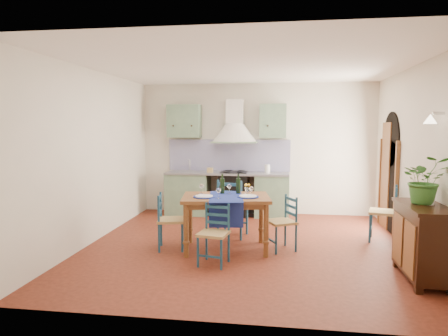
{
  "coord_description": "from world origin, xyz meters",
  "views": [
    {
      "loc": [
        0.51,
        -6.13,
        1.89
      ],
      "look_at": [
        -0.4,
        0.3,
        1.21
      ],
      "focal_mm": 32.0,
      "sensor_mm": 36.0,
      "label": 1
    }
  ],
  "objects_px": {
    "dining_table": "(226,202)",
    "potted_plant": "(425,180)",
    "sideboard": "(423,239)",
    "chair_near": "(214,234)"
  },
  "relations": [
    {
      "from": "dining_table",
      "to": "sideboard",
      "type": "distance_m",
      "value": 2.7
    },
    {
      "from": "sideboard",
      "to": "potted_plant",
      "type": "height_order",
      "value": "potted_plant"
    },
    {
      "from": "chair_near",
      "to": "sideboard",
      "type": "distance_m",
      "value": 2.64
    },
    {
      "from": "dining_table",
      "to": "potted_plant",
      "type": "distance_m",
      "value": 2.73
    },
    {
      "from": "dining_table",
      "to": "potted_plant",
      "type": "relative_size",
      "value": 2.37
    },
    {
      "from": "potted_plant",
      "to": "dining_table",
      "type": "bearing_deg",
      "value": 163.67
    },
    {
      "from": "sideboard",
      "to": "potted_plant",
      "type": "relative_size",
      "value": 1.75
    },
    {
      "from": "dining_table",
      "to": "chair_near",
      "type": "xyz_separation_m",
      "value": [
        -0.07,
        -0.66,
        -0.31
      ]
    },
    {
      "from": "sideboard",
      "to": "dining_table",
      "type": "bearing_deg",
      "value": 161.4
    },
    {
      "from": "sideboard",
      "to": "potted_plant",
      "type": "bearing_deg",
      "value": 76.32
    }
  ]
}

